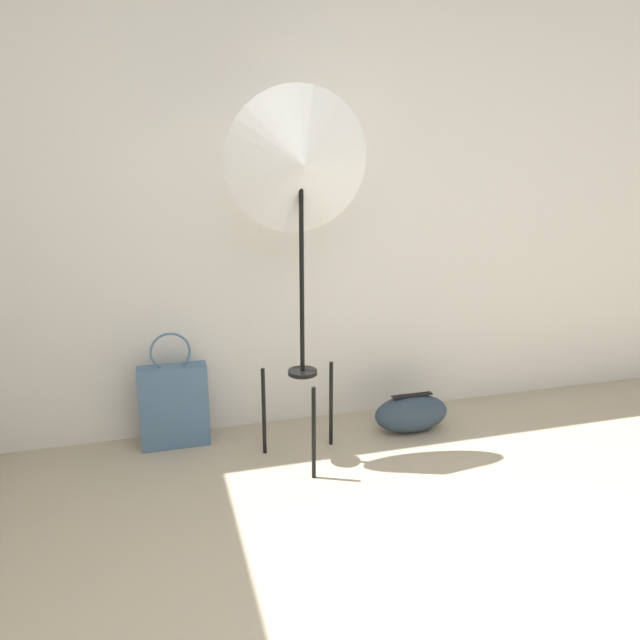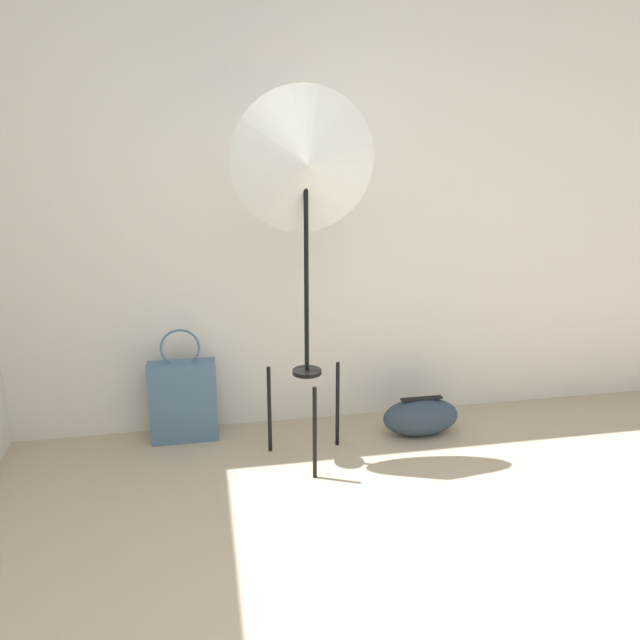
{
  "view_description": "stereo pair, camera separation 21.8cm",
  "coord_description": "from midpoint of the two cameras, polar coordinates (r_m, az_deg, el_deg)",
  "views": [
    {
      "loc": [
        -0.82,
        -0.74,
        1.53
      ],
      "look_at": [
        -0.12,
        1.76,
        0.8
      ],
      "focal_mm": 35.0,
      "sensor_mm": 36.0,
      "label": 1
    },
    {
      "loc": [
        -0.61,
        -0.79,
        1.53
      ],
      "look_at": [
        -0.12,
        1.76,
        0.8
      ],
      "focal_mm": 35.0,
      "sensor_mm": 36.0,
      "label": 2
    }
  ],
  "objects": [
    {
      "name": "duffel_bag",
      "position": [
        3.48,
        10.99,
        -8.71
      ],
      "size": [
        0.42,
        0.21,
        0.22
      ],
      "color": "#2D3D4C",
      "rests_on": "ground_plane"
    },
    {
      "name": "tote_bag",
      "position": [
        3.37,
        -10.58,
        -7.24
      ],
      "size": [
        0.35,
        0.12,
        0.62
      ],
      "color": "slate",
      "rests_on": "ground_plane"
    },
    {
      "name": "photo_umbrella",
      "position": [
        2.85,
        0.94,
        13.71
      ],
      "size": [
        0.67,
        0.33,
        1.79
      ],
      "color": "black",
      "rests_on": "ground_plane"
    },
    {
      "name": "wall_back",
      "position": [
        3.36,
        1.37,
        11.86
      ],
      "size": [
        8.0,
        0.05,
        2.6
      ],
      "color": "silver",
      "rests_on": "ground_plane"
    }
  ]
}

